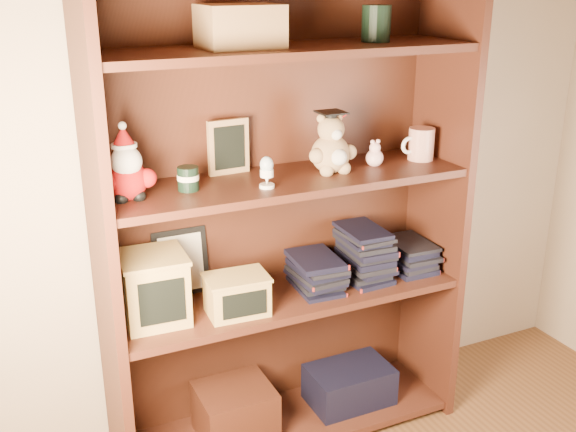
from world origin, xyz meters
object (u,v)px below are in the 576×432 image
grad_teddy_bear (331,149)px  teacher_mug (421,144)px  treats_box (154,288)px  bookcase (281,223)px

grad_teddy_bear → teacher_mug: bearing=1.0°
grad_teddy_bear → treats_box: (-0.60, 0.01, -0.37)m
bookcase → treats_box: bookcase is taller
treats_box → teacher_mug: bearing=0.1°
teacher_mug → treats_box: 1.01m
grad_teddy_bear → teacher_mug: grad_teddy_bear is taller
bookcase → grad_teddy_bear: (0.15, -0.06, 0.25)m
bookcase → teacher_mug: bearing=-5.8°
bookcase → teacher_mug: bookcase is taller
grad_teddy_bear → treats_box: grad_teddy_bear is taller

